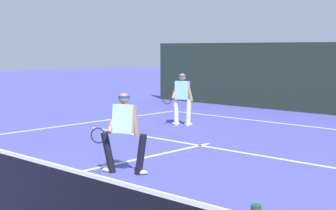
% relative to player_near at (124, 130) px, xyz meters
% --- Properties ---
extents(court_line_baseline_far, '(10.22, 0.10, 0.01)m').
position_rel_player_near_xyz_m(court_line_baseline_far, '(-0.72, 7.82, -0.85)').
color(court_line_baseline_far, white).
rests_on(court_line_baseline_far, ground_plane).
extents(court_line_service, '(8.33, 0.10, 0.01)m').
position_rel_player_near_xyz_m(court_line_service, '(-0.72, 3.17, -0.85)').
color(court_line_service, white).
rests_on(court_line_service, ground_plane).
extents(court_line_centre, '(0.10, 6.40, 0.01)m').
position_rel_player_near_xyz_m(court_line_centre, '(-0.72, 0.33, -0.85)').
color(court_line_centre, white).
rests_on(court_line_centre, ground_plane).
extents(player_near, '(0.91, 0.99, 1.56)m').
position_rel_player_near_xyz_m(player_near, '(0.00, 0.00, 0.00)').
color(player_near, black).
rests_on(player_near, ground_plane).
extents(player_far, '(0.70, 0.92, 1.62)m').
position_rel_player_near_xyz_m(player_far, '(-3.23, 5.36, 0.04)').
color(player_far, silver).
rests_on(player_far, ground_plane).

